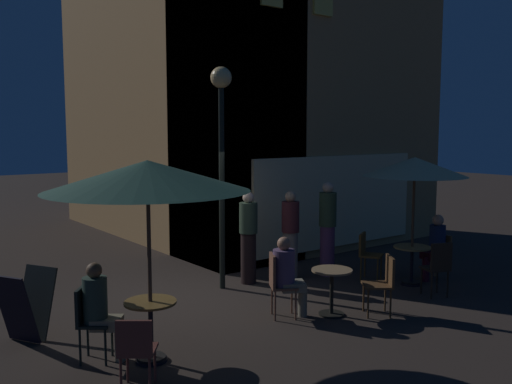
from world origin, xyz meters
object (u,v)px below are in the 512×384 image
menu_sandwich_board (26,306)px  cafe_chair_6 (383,280)px  patio_umbrella_1 (415,168)px  patron_standing_3 (328,228)px  cafe_chair_4 (367,251)px  patron_seated_2 (287,272)px  cafe_chair_2 (438,264)px  patron_seated_0 (100,306)px  cafe_chair_1 (136,347)px  cafe_table_0 (151,320)px  cafe_chair_0 (89,316)px  cafe_table_2 (332,284)px  patron_standing_4 (290,235)px  cafe_chair_3 (440,252)px  patron_standing_5 (248,237)px  cafe_chair_5 (278,280)px  patron_seated_1 (435,243)px  patio_umbrella_0 (148,177)px  cafe_table_1 (412,258)px  street_lamp_near_corner (221,123)px

menu_sandwich_board → cafe_chair_6: (4.74, -2.26, 0.07)m
patio_umbrella_1 → patron_standing_3: (-0.78, 1.45, -1.25)m
cafe_chair_4 → patron_seated_2: patron_seated_2 is taller
cafe_chair_2 → patron_seated_0: size_ratio=0.77×
cafe_chair_1 → cafe_chair_4: (5.61, 1.62, 0.03)m
cafe_table_0 → cafe_chair_4: size_ratio=0.85×
menu_sandwich_board → cafe_chair_0: bearing=-99.1°
cafe_chair_6 → cafe_table_0: bearing=27.4°
cafe_table_0 → cafe_table_2: size_ratio=1.06×
patron_seated_2 → patron_standing_4: bearing=78.0°
cafe_table_2 → cafe_chair_4: (2.04, 1.08, 0.06)m
patron_seated_2 → patron_standing_3: (2.28, 1.43, 0.24)m
cafe_chair_4 → cafe_chair_2: bearing=-25.3°
cafe_chair_3 → patron_standing_5: size_ratio=0.50×
cafe_chair_0 → cafe_chair_2: bearing=27.3°
patron_standing_3 → cafe_chair_1: bearing=-32.7°
cafe_chair_1 → cafe_chair_5: (2.83, 0.97, 0.07)m
cafe_chair_4 → patron_standing_3: patron_standing_3 is taller
patron_seated_1 → cafe_chair_6: bearing=22.4°
cafe_chair_0 → cafe_chair_3: bearing=34.8°
patio_umbrella_1 → cafe_chair_4: bearing=118.4°
menu_sandwich_board → cafe_chair_5: bearing=-51.2°
patio_umbrella_0 → cafe_chair_5: bearing=7.4°
menu_sandwich_board → cafe_table_0: bearing=-87.0°
cafe_table_1 → patio_umbrella_0: patio_umbrella_0 is taller
cafe_chair_1 → cafe_chair_2: (5.69, 0.09, 0.06)m
menu_sandwich_board → cafe_chair_3: size_ratio=1.12×
patron_seated_2 → patron_standing_5: 2.04m
cafe_chair_6 → patron_seated_0: bearing=23.4°
cafe_table_2 → cafe_chair_3: 3.23m
cafe_chair_2 → patron_seated_2: size_ratio=0.77×
cafe_chair_0 → patron_standing_5: bearing=61.7°
cafe_chair_1 → patron_seated_0: size_ratio=0.68×
patron_seated_0 → patron_seated_2: (2.93, -0.16, 0.01)m
cafe_chair_2 → patron_standing_4: size_ratio=0.56×
cafe_chair_2 → patron_seated_0: bearing=102.4°
patron_seated_2 → patron_standing_3: 2.70m
cafe_table_1 → patron_standing_5: 3.09m
cafe_table_1 → cafe_chair_0: size_ratio=0.77×
cafe_chair_3 → patron_standing_5: (-3.15, 2.01, 0.36)m
cafe_table_1 → patron_seated_0: size_ratio=0.58×
menu_sandwich_board → patron_standing_3: (5.76, 0.01, 0.45)m
cafe_chair_2 → patron_seated_1: 1.21m
cafe_table_2 → patron_standing_5: bearing=88.2°
cafe_chair_6 → patron_standing_4: patron_standing_4 is taller
cafe_chair_5 → patron_standing_4: patron_standing_4 is taller
menu_sandwich_board → patron_standing_3: patron_standing_3 is taller
patron_standing_5 → street_lamp_near_corner: bearing=-174.1°
patio_umbrella_0 → cafe_table_0: bearing=45.0°
patron_seated_0 → patron_seated_2: size_ratio=1.00×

